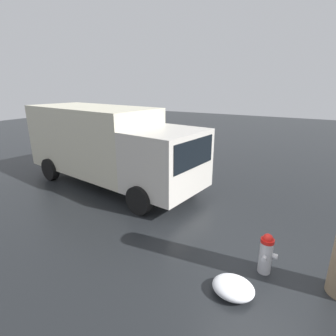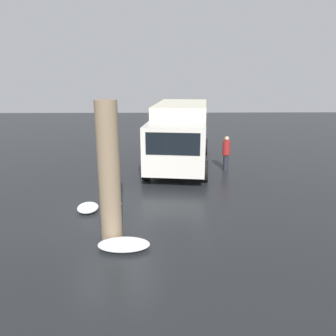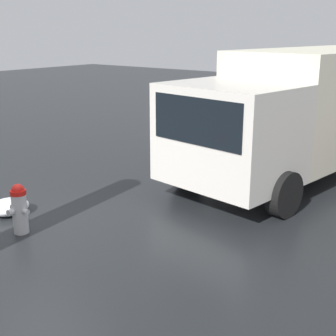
# 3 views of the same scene
# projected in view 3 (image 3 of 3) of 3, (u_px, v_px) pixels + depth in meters

# --- Properties ---
(ground_plane) EXTENTS (60.00, 60.00, 0.00)m
(ground_plane) POSITION_uv_depth(u_px,v_px,m) (22.00, 233.00, 8.22)
(ground_plane) COLOR black
(fire_hydrant) EXTENTS (0.37, 0.46, 0.90)m
(fire_hydrant) POSITION_uv_depth(u_px,v_px,m) (19.00, 208.00, 8.08)
(fire_hydrant) COLOR #B7B7BC
(fire_hydrant) RESTS_ON ground_plane
(delivery_truck) EXTENTS (7.81, 3.52, 2.98)m
(delivery_truck) POSITION_uv_depth(u_px,v_px,m) (306.00, 108.00, 11.21)
(delivery_truck) COLOR beige
(delivery_truck) RESTS_ON ground_plane
(snow_pile_curbside) EXTENTS (0.79, 0.69, 0.29)m
(snow_pile_curbside) POSITION_uv_depth(u_px,v_px,m) (9.00, 207.00, 9.02)
(snow_pile_curbside) COLOR white
(snow_pile_curbside) RESTS_ON ground_plane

